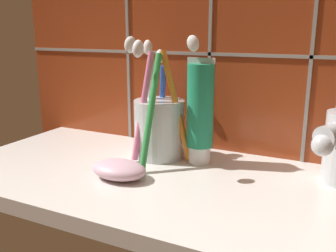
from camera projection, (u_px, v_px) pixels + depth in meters
sink_counter at (161, 182)px, 49.85cm from camera, size 58.63×28.39×2.00cm
tile_wall_backsplash at (203, 18)px, 57.04cm from camera, size 68.63×1.72×44.91cm
toothbrush_cup at (159, 123)px, 55.51cm from camera, size 10.46×14.96×18.19cm
toothpaste_tube at (200, 112)px, 52.29cm from camera, size 3.94×3.75×15.01cm
soap_bar at (119, 169)px, 48.16cm from camera, size 7.50×5.21×2.39cm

